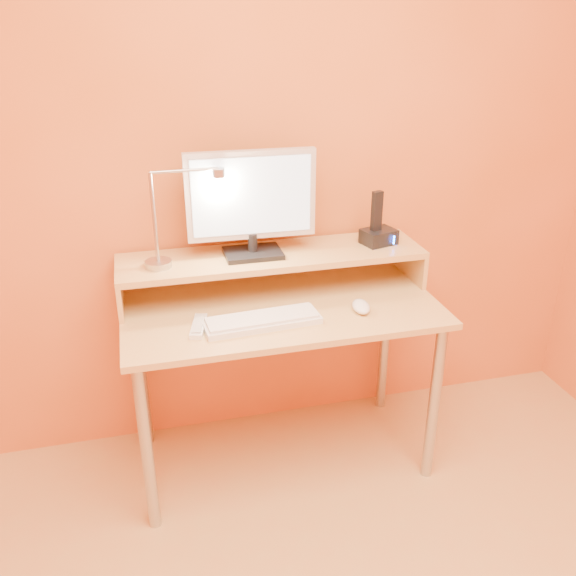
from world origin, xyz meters
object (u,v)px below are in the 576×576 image
object	(u,v)px
remote_control	(199,326)
mouse	(361,306)
monitor_panel	(251,195)
phone_dock	(379,237)
keyboard	(262,322)
lamp_base	(158,264)

from	to	relation	value
remote_control	mouse	bearing A→B (deg)	12.82
monitor_panel	phone_dock	distance (m)	0.56
keyboard	mouse	bearing A→B (deg)	-2.37
monitor_panel	phone_dock	bearing A→B (deg)	0.49
monitor_panel	phone_dock	size ratio (longest dim) A/B	3.78
lamp_base	mouse	size ratio (longest dim) A/B	0.89
phone_dock	keyboard	size ratio (longest dim) A/B	0.31
monitor_panel	lamp_base	world-z (taller)	monitor_panel
remote_control	monitor_panel	bearing A→B (deg)	59.99
lamp_base	mouse	bearing A→B (deg)	-17.86
keyboard	mouse	xyz separation A→B (m)	(0.38, 0.01, 0.01)
monitor_panel	remote_control	distance (m)	0.53
keyboard	mouse	distance (m)	0.38
lamp_base	phone_dock	xyz separation A→B (m)	(0.88, 0.03, 0.02)
mouse	monitor_panel	bearing A→B (deg)	150.54
phone_dock	keyboard	xyz separation A→B (m)	(-0.55, -0.27, -0.18)
phone_dock	lamp_base	bearing A→B (deg)	166.82
monitor_panel	mouse	distance (m)	0.59
lamp_base	remote_control	xyz separation A→B (m)	(0.11, -0.22, -0.16)
mouse	remote_control	bearing A→B (deg)	-173.28
monitor_panel	keyboard	size ratio (longest dim) A/B	1.17
monitor_panel	keyboard	xyz separation A→B (m)	(-0.03, -0.28, -0.39)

